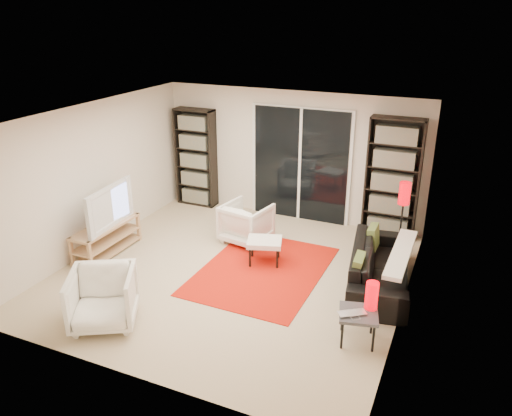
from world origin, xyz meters
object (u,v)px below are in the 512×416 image
object	(u,v)px
sofa	(380,266)
side_table	(358,316)
bookshelf_left	(196,158)
armchair_back	(246,223)
floor_lamp	(404,202)
ottoman	(265,243)
bookshelf_right	(393,179)
tv_stand	(107,238)
armchair_front	(103,298)

from	to	relation	value
sofa	side_table	bearing A→B (deg)	171.94
bookshelf_left	armchair_back	distance (m)	2.16
side_table	floor_lamp	bearing A→B (deg)	87.34
sofa	ottoman	xyz separation A→B (m)	(-1.78, -0.06, 0.04)
sofa	armchair_back	world-z (taller)	armchair_back
bookshelf_right	tv_stand	xyz separation A→B (m)	(-4.08, -2.55, -0.79)
bookshelf_left	ottoman	distance (m)	2.97
armchair_back	bookshelf_right	bearing A→B (deg)	-140.63
side_table	ottoman	bearing A→B (deg)	142.26
ottoman	floor_lamp	distance (m)	2.24
tv_stand	armchair_front	world-z (taller)	armchair_front
bookshelf_left	ottoman	bearing A→B (deg)	-39.02
bookshelf_left	armchair_front	xyz separation A→B (m)	(1.02, -4.15, -0.61)
bookshelf_right	side_table	size ratio (longest dim) A/B	3.84
tv_stand	armchair_front	distance (m)	2.04
armchair_front	tv_stand	bearing A→B (deg)	98.71
side_table	floor_lamp	world-z (taller)	floor_lamp
sofa	side_table	size ratio (longest dim) A/B	3.75
armchair_back	floor_lamp	size ratio (longest dim) A/B	0.58
bookshelf_left	ottoman	xyz separation A→B (m)	(2.26, -1.83, -0.63)
tv_stand	sofa	xyz separation A→B (m)	(4.27, 0.78, 0.04)
sofa	armchair_back	xyz separation A→B (m)	(-2.38, 0.55, 0.04)
bookshelf_right	armchair_back	world-z (taller)	bookshelf_right
armchair_back	sofa	bearing A→B (deg)	177.11
sofa	floor_lamp	world-z (taller)	floor_lamp
bookshelf_right	floor_lamp	xyz separation A→B (m)	(0.31, -0.84, -0.07)
armchair_back	armchair_front	size ratio (longest dim) A/B	0.93
bookshelf_left	floor_lamp	world-z (taller)	bookshelf_left
armchair_back	floor_lamp	distance (m)	2.61
bookshelf_left	floor_lamp	xyz separation A→B (m)	(4.16, -0.84, 0.00)
bookshelf_left	armchair_front	bearing A→B (deg)	-76.15
tv_stand	ottoman	bearing A→B (deg)	16.14
bookshelf_right	ottoman	bearing A→B (deg)	-131.09
sofa	floor_lamp	xyz separation A→B (m)	(0.12, 0.94, 0.68)
bookshelf_right	floor_lamp	size ratio (longest dim) A/B	1.62
armchair_front	ottoman	distance (m)	2.63
bookshelf_right	sofa	bearing A→B (deg)	-83.89
bookshelf_left	armchair_back	xyz separation A→B (m)	(1.66, -1.22, -0.63)
bookshelf_left	floor_lamp	bearing A→B (deg)	-11.37
floor_lamp	armchair_back	bearing A→B (deg)	-171.24
tv_stand	armchair_front	xyz separation A→B (m)	(1.26, -1.60, 0.10)
tv_stand	armchair_back	world-z (taller)	armchair_back
sofa	armchair_front	xyz separation A→B (m)	(-3.02, -2.38, 0.07)
tv_stand	side_table	world-z (taller)	tv_stand
floor_lamp	ottoman	bearing A→B (deg)	-152.54
bookshelf_left	side_table	distance (m)	5.21
armchair_back	bookshelf_left	bearing A→B (deg)	-26.13
armchair_front	ottoman	size ratio (longest dim) A/B	1.26
tv_stand	armchair_back	distance (m)	2.32
armchair_back	ottoman	distance (m)	0.85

